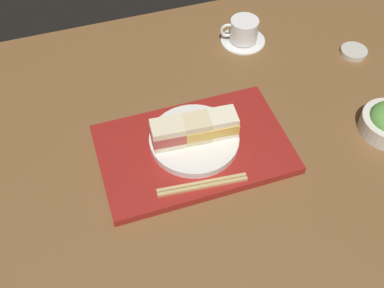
{
  "coord_description": "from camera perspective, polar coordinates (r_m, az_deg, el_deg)",
  "views": [
    {
      "loc": [
        -24.55,
        -62.11,
        80.23
      ],
      "look_at": [
        -5.55,
        -4.28,
        5.0
      ],
      "focal_mm": 43.09,
      "sensor_mm": 36.0,
      "label": 1
    }
  ],
  "objects": [
    {
      "name": "ground_plane",
      "position": [
        1.06,
        2.13,
        0.23
      ],
      "size": [
        140.0,
        100.0,
        3.0
      ],
      "primitive_type": "cube",
      "color": "brown"
    },
    {
      "name": "serving_tray",
      "position": [
        1.01,
        0.21,
        -0.62
      ],
      "size": [
        41.19,
        26.06,
        1.91
      ],
      "primitive_type": "cube",
      "color": "maroon",
      "rests_on": "ground_plane"
    },
    {
      "name": "sandwich_plate",
      "position": [
        1.0,
        0.27,
        0.56
      ],
      "size": [
        19.67,
        19.67,
        1.69
      ],
      "primitive_type": "cylinder",
      "color": "silver",
      "rests_on": "serving_tray"
    },
    {
      "name": "sandwich_near",
      "position": [
        0.97,
        -3.02,
        1.27
      ],
      "size": [
        7.5,
        5.74,
        5.65
      ],
      "color": "beige",
      "rests_on": "sandwich_plate"
    },
    {
      "name": "sandwich_middle",
      "position": [
        0.98,
        0.28,
        1.91
      ],
      "size": [
        7.55,
        5.91,
        5.55
      ],
      "color": "beige",
      "rests_on": "sandwich_plate"
    },
    {
      "name": "sandwich_far",
      "position": [
        0.99,
        3.51,
        2.54
      ],
      "size": [
        7.55,
        5.96,
        5.46
      ],
      "color": "#EFE5C1",
      "rests_on": "sandwich_plate"
    },
    {
      "name": "chopsticks_pair",
      "position": [
        0.94,
        1.29,
        -5.07
      ],
      "size": [
        18.82,
        3.43,
        0.7
      ],
      "color": "tan",
      "rests_on": "serving_tray"
    },
    {
      "name": "coffee_cup",
      "position": [
        1.28,
        6.37,
        13.62
      ],
      "size": [
        12.35,
        12.06,
        6.71
      ],
      "color": "white",
      "rests_on": "ground_plane"
    },
    {
      "name": "small_sauce_dish",
      "position": [
        1.32,
        19.39,
        10.73
      ],
      "size": [
        7.0,
        7.0,
        1.29
      ],
      "primitive_type": "cylinder",
      "color": "beige",
      "rests_on": "ground_plane"
    }
  ]
}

